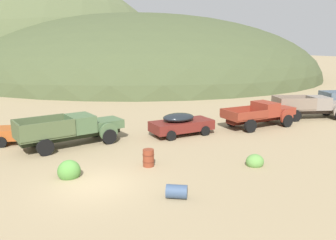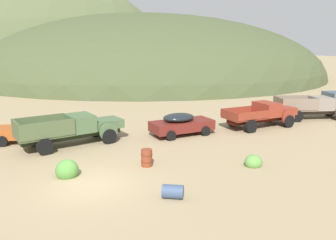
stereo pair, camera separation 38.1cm
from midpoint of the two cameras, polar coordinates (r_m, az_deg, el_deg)
ground_plane at (r=15.97m, az=-12.04°, el=-10.60°), size 300.00×300.00×0.00m
hill_far_left at (r=75.91m, az=-4.11°, el=7.86°), size 72.04×77.31×25.01m
truck_weathered_green at (r=22.15m, az=-14.39°, el=-1.38°), size 6.82×3.60×1.91m
car_oxblood at (r=23.73m, az=3.10°, el=-0.57°), size 4.80×2.45×1.57m
truck_rust_red at (r=27.18m, az=16.45°, el=0.99°), size 6.11×2.87×1.89m
truck_primer_gray at (r=31.56m, az=24.35°, el=1.99°), size 6.68×3.65×1.91m
oil_drum_tipped at (r=14.26m, az=1.61°, el=-11.96°), size 1.04×0.92×0.57m
oil_drum_by_truck at (r=17.75m, az=-2.99°, el=-6.36°), size 0.62×0.62×0.91m
bush_near_barrel at (r=18.45m, az=14.77°, el=-6.85°), size 0.96×0.90×0.79m
bush_front_left at (r=17.10m, az=-16.02°, el=-8.26°), size 1.09×0.98×1.09m
bush_back_edge at (r=27.94m, az=0.84°, el=0.12°), size 0.96×0.77×0.75m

